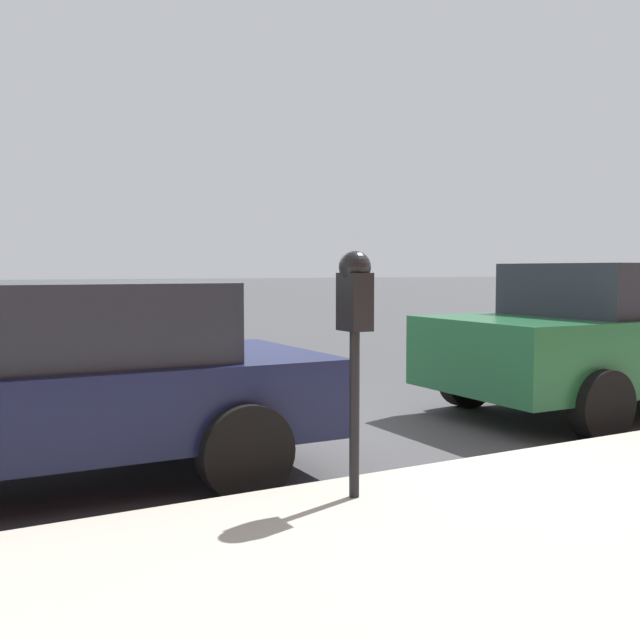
% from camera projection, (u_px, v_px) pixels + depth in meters
% --- Properties ---
extents(ground_plane, '(220.00, 220.00, 0.00)m').
position_uv_depth(ground_plane, '(216.00, 436.00, 6.79)').
color(ground_plane, '#424244').
extents(parking_meter, '(0.21, 0.19, 1.46)m').
position_uv_depth(parking_meter, '(355.00, 310.00, 4.38)').
color(parking_meter, black).
rests_on(parking_meter, sidewalk).
extents(car_navy, '(2.05, 4.45, 1.42)m').
position_uv_depth(car_navy, '(14.00, 382.00, 5.05)').
color(car_navy, '#14193D').
rests_on(car_navy, ground_plane).
extents(car_green, '(2.14, 4.28, 1.58)m').
position_uv_depth(car_green, '(623.00, 334.00, 8.01)').
color(car_green, '#1E5B33').
rests_on(car_green, ground_plane).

